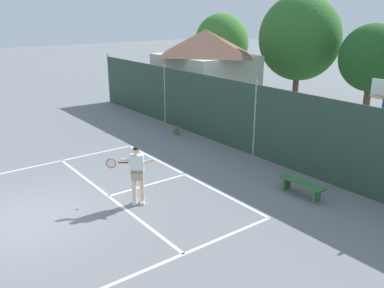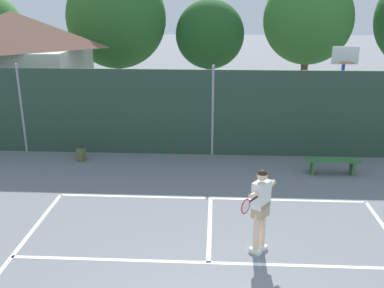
# 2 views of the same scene
# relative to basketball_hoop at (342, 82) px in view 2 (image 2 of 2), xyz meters

# --- Properties ---
(chainlink_fence) EXTENTS (26.09, 0.09, 3.06)m
(chainlink_fence) POSITION_rel_basketball_hoop_xyz_m (-4.49, -1.22, -0.85)
(chainlink_fence) COLOR #284233
(chainlink_fence) RESTS_ON ground
(basketball_hoop) EXTENTS (0.90, 0.67, 3.55)m
(basketball_hoop) POSITION_rel_basketball_hoop_xyz_m (0.00, 0.00, 0.00)
(basketball_hoop) COLOR #284CB2
(basketball_hoop) RESTS_ON ground
(clubhouse_building) EXTENTS (5.78, 4.94, 4.61)m
(clubhouse_building) POSITION_rel_basketball_hoop_xyz_m (-12.89, 2.99, 0.07)
(clubhouse_building) COLOR beige
(clubhouse_building) RESTS_ON ground
(treeline_backdrop) EXTENTS (26.98, 4.55, 6.65)m
(treeline_backdrop) POSITION_rel_basketball_hoop_xyz_m (-3.95, 7.40, 1.62)
(treeline_backdrop) COLOR brown
(treeline_backdrop) RESTS_ON ground
(tennis_player) EXTENTS (0.81, 1.25, 1.85)m
(tennis_player) POSITION_rel_basketball_hoop_xyz_m (-3.44, -7.25, -1.20)
(tennis_player) COLOR silver
(tennis_player) RESTS_ON ground
(backpack_olive) EXTENTS (0.32, 0.31, 0.46)m
(backpack_olive) POSITION_rel_basketball_hoop_xyz_m (-8.80, -2.05, -2.12)
(backpack_olive) COLOR #566038
(backpack_olive) RESTS_ON ground
(courtside_bench) EXTENTS (1.60, 0.36, 0.48)m
(courtside_bench) POSITION_rel_basketball_hoop_xyz_m (-0.81, -2.79, -1.95)
(courtside_bench) COLOR #336B38
(courtside_bench) RESTS_ON ground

